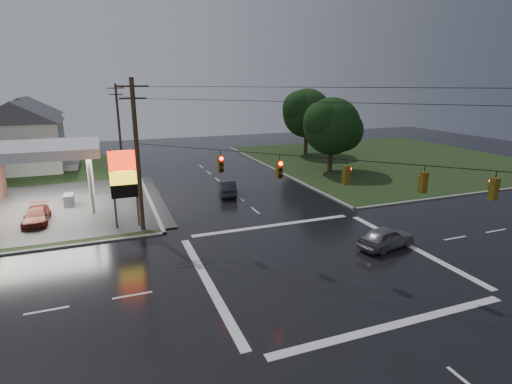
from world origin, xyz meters
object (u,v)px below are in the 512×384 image
object	(u,v)px
utility_pole_nw	(137,155)
utility_pole_n	(119,122)
house_near	(21,135)
car_pump	(36,216)
pylon_sign	(124,176)
tree_ne_far	(308,113)
car_crossing	(386,237)
house_far	(28,126)
car_north	(227,188)
tree_ne_near	(333,126)

from	to	relation	value
utility_pole_nw	utility_pole_n	size ratio (longest dim) A/B	1.05
house_near	car_pump	world-z (taller)	house_near
pylon_sign	utility_pole_nw	distance (m)	2.22
pylon_sign	car_pump	world-z (taller)	pylon_sign
tree_ne_far	car_crossing	distance (m)	36.02
car_pump	house_far	bearing A→B (deg)	98.41
utility_pole_n	car_north	distance (m)	23.59
car_pump	utility_pole_n	bearing A→B (deg)	72.74
pylon_sign	tree_ne_near	bearing A→B (deg)	25.01
house_near	utility_pole_n	bearing A→B (deg)	9.91
utility_pole_nw	tree_ne_far	xyz separation A→B (m)	(26.65, 24.49, 0.46)
tree_ne_near	car_crossing	xyz separation A→B (m)	(-8.84, -21.58, -4.85)
house_far	car_crossing	distance (m)	54.96
house_far	tree_ne_far	bearing A→B (deg)	-19.71
house_far	car_pump	bearing A→B (deg)	-81.84
tree_ne_near	car_crossing	bearing A→B (deg)	-112.27
house_far	tree_ne_far	xyz separation A→B (m)	(39.10, -14.01, 1.77)
house_near	car_north	xyz separation A→B (m)	(20.15, -19.41, -3.69)
car_crossing	tree_ne_near	bearing A→B (deg)	-33.68
house_near	car_pump	xyz separation A→B (m)	(3.87, -22.00, -3.78)
pylon_sign	utility_pole_n	distance (m)	27.56
utility_pole_nw	tree_ne_far	bearing A→B (deg)	42.59
pylon_sign	car_crossing	xyz separation A→B (m)	(15.80, -10.08, -3.30)
car_north	car_pump	distance (m)	16.48
car_pump	tree_ne_far	bearing A→B (deg)	30.55
utility_pole_nw	car_crossing	distance (m)	18.08
pylon_sign	utility_pole_n	xyz separation A→B (m)	(1.00, 27.50, 1.46)
tree_ne_far	car_pump	distance (m)	40.02
utility_pole_nw	tree_ne_near	size ratio (longest dim) A/B	1.22
pylon_sign	tree_ne_near	size ratio (longest dim) A/B	0.67
car_north	car_crossing	world-z (taller)	car_north
house_near	pylon_sign	bearing A→B (deg)	-67.72
car_pump	house_near	bearing A→B (deg)	100.24
utility_pole_n	tree_ne_near	world-z (taller)	utility_pole_n
tree_ne_near	car_north	size ratio (longest dim) A/B	2.06
utility_pole_n	car_pump	xyz separation A→B (m)	(-7.58, -24.00, -4.84)
car_north	car_pump	size ratio (longest dim) A/B	1.01
pylon_sign	utility_pole_nw	size ratio (longest dim) A/B	0.55
car_crossing	car_north	bearing A→B (deg)	9.27
car_north	car_crossing	bearing A→B (deg)	122.21
house_far	car_north	xyz separation A→B (m)	(21.15, -31.41, -3.69)
car_crossing	utility_pole_n	bearing A→B (deg)	10.09
pylon_sign	house_near	size ratio (longest dim) A/B	0.54
pylon_sign	car_north	size ratio (longest dim) A/B	1.38
tree_ne_near	car_crossing	size ratio (longest dim) A/B	2.14
car_north	car_crossing	size ratio (longest dim) A/B	1.04
utility_pole_nw	tree_ne_far	size ratio (longest dim) A/B	1.12
house_near	tree_ne_near	size ratio (longest dim) A/B	1.23
utility_pole_n	tree_ne_near	xyz separation A→B (m)	(23.64, -16.01, 0.09)
tree_ne_near	car_pump	xyz separation A→B (m)	(-31.22, -7.99, -4.93)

